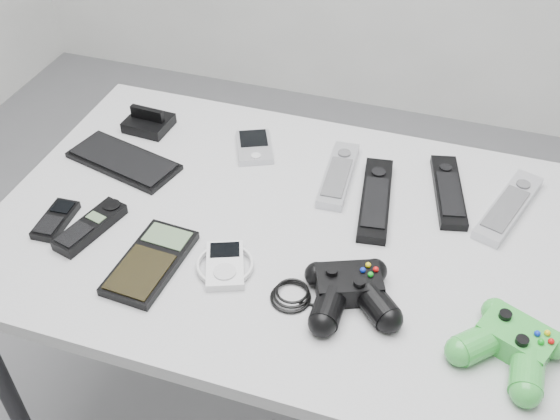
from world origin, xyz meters
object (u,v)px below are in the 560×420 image
(calculator, at_px, (150,262))
(cordless_handset, at_px, (90,226))
(remote_black_a, at_px, (376,198))
(pda, at_px, (254,146))
(mobile_phone, at_px, (56,219))
(controller_black, at_px, (350,290))
(remote_black_b, at_px, (448,191))
(desk, at_px, (292,252))
(remote_silver_a, at_px, (339,174))
(remote_silver_b, at_px, (509,206))
(mp3_player, at_px, (225,265))
(pda_keyboard, at_px, (123,160))
(controller_green, at_px, (512,343))

(calculator, bearing_deg, cordless_handset, 166.03)
(remote_black_a, bearing_deg, pda, 154.26)
(mobile_phone, xyz_separation_m, calculator, (0.23, -0.05, 0.00))
(remote_black_a, distance_m, controller_black, 0.27)
(remote_black_b, height_order, controller_black, controller_black)
(mobile_phone, distance_m, controller_black, 0.59)
(desk, height_order, pda, pda)
(remote_silver_a, bearing_deg, pda, 165.18)
(calculator, bearing_deg, desk, 43.53)
(remote_silver_b, xyz_separation_m, mp3_player, (-0.47, -0.32, -0.00))
(desk, distance_m, cordless_handset, 0.39)
(remote_black_a, bearing_deg, calculator, -147.45)
(cordless_handset, bearing_deg, mobile_phone, -164.99)
(remote_silver_a, xyz_separation_m, remote_black_b, (0.22, 0.02, -0.00))
(remote_silver_b, bearing_deg, pda_keyboard, -154.55)
(cordless_handset, bearing_deg, pda_keyboard, 115.91)
(remote_silver_a, height_order, remote_silver_b, same)
(calculator, bearing_deg, controller_black, 8.50)
(remote_silver_a, relative_size, calculator, 1.09)
(remote_silver_b, xyz_separation_m, controller_black, (-0.24, -0.32, 0.01))
(cordless_handset, relative_size, calculator, 0.80)
(pda_keyboard, distance_m, controller_green, 0.86)
(remote_black_a, distance_m, mobile_phone, 0.63)
(cordless_handset, bearing_deg, pda, 73.09)
(pda_keyboard, height_order, mobile_phone, mobile_phone)
(mobile_phone, relative_size, mp3_player, 0.98)
(desk, bearing_deg, pda_keyboard, 168.87)
(remote_silver_a, bearing_deg, mobile_phone, -151.28)
(remote_silver_b, bearing_deg, calculator, -131.06)
(remote_black_b, relative_size, remote_silver_b, 0.94)
(calculator, height_order, controller_green, controller_green)
(remote_black_a, distance_m, cordless_handset, 0.56)
(pda_keyboard, height_order, controller_green, controller_green)
(remote_silver_b, xyz_separation_m, mobile_phone, (-0.83, -0.31, -0.00))
(desk, height_order, controller_black, controller_black)
(mobile_phone, height_order, mp3_player, mp3_player)
(pda_keyboard, distance_m, remote_silver_b, 0.80)
(pda_keyboard, height_order, mp3_player, mp3_player)
(remote_silver_b, distance_m, cordless_handset, 0.81)
(desk, bearing_deg, pda, 125.88)
(remote_silver_a, height_order, mp3_player, remote_silver_a)
(remote_silver_b, distance_m, mp3_player, 0.57)
(remote_silver_a, relative_size, remote_silver_b, 0.90)
(desk, height_order, calculator, calculator)
(remote_silver_a, xyz_separation_m, controller_black, (0.10, -0.32, 0.01))
(pda_keyboard, bearing_deg, mobile_phone, -84.80)
(cordless_handset, bearing_deg, controller_green, 10.88)
(desk, xyz_separation_m, controller_green, (0.41, -0.18, 0.09))
(pda_keyboard, bearing_deg, remote_black_a, 18.07)
(remote_silver_a, distance_m, controller_black, 0.33)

